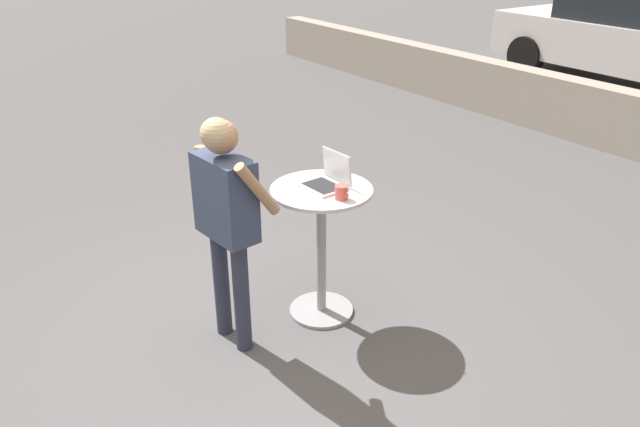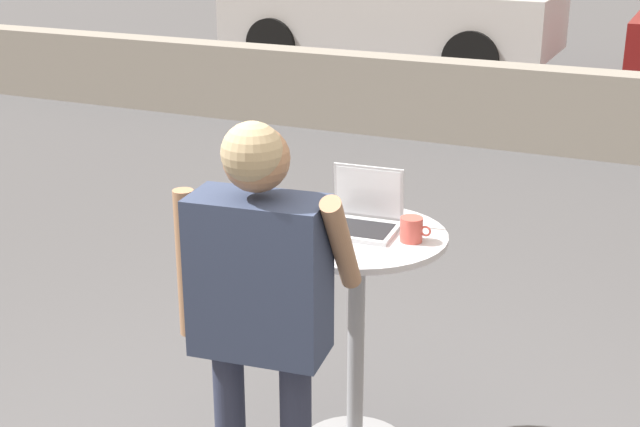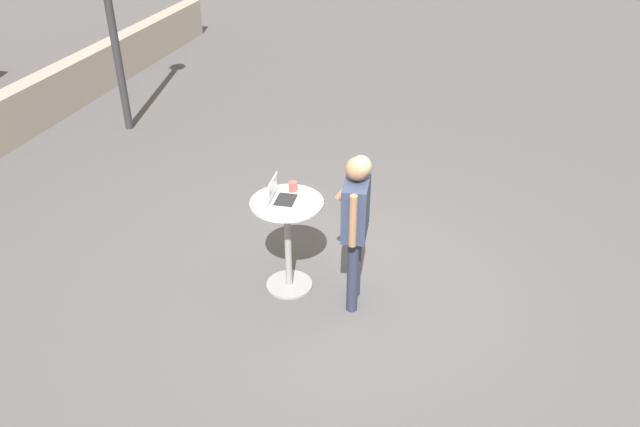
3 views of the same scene
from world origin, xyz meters
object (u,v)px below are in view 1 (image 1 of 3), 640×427
Objects in this scene: cafe_table at (321,235)px; standing_person at (225,206)px; coffee_mug at (341,192)px; parked_car_near_street at (627,35)px; laptop at (328,179)px.

cafe_table is 0.62× the size of standing_person.
standing_person is (-0.29, -0.71, -0.03)m from coffee_mug.
coffee_mug is at bearing 67.55° from standing_person.
cafe_table is 0.23× the size of parked_car_near_street.
cafe_table is 8.25× the size of coffee_mug.
coffee_mug is (0.22, -0.05, -0.00)m from laptop.
cafe_table is 0.47m from coffee_mug.
laptop is 0.77m from standing_person.
standing_person is (-0.07, -0.76, -0.03)m from laptop.
coffee_mug is 0.77m from standing_person.
laptop is at bearing -71.48° from parked_car_near_street.
coffee_mug is (0.22, 0.01, 0.41)m from cafe_table.
parked_car_near_street is (-3.05, 8.47, -0.21)m from coffee_mug.
cafe_table is 0.42m from laptop.
laptop reaches higher than coffee_mug.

